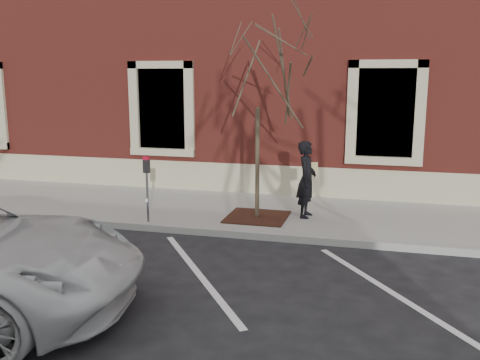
# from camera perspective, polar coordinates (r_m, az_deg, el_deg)

# --- Properties ---
(ground) EXTENTS (120.00, 120.00, 0.00)m
(ground) POSITION_cam_1_polar(r_m,az_deg,el_deg) (11.29, -0.78, -6.06)
(ground) COLOR #28282B
(ground) RESTS_ON ground
(sidewalk_near) EXTENTS (40.00, 3.50, 0.15)m
(sidewalk_near) POSITION_cam_1_polar(r_m,az_deg,el_deg) (12.90, 1.30, -3.49)
(sidewalk_near) COLOR gray
(sidewalk_near) RESTS_ON ground
(curb_near) EXTENTS (40.00, 0.12, 0.15)m
(curb_near) POSITION_cam_1_polar(r_m,az_deg,el_deg) (11.22, -0.85, -5.77)
(curb_near) COLOR #9E9E99
(curb_near) RESTS_ON ground
(parking_stripes) EXTENTS (28.00, 4.40, 0.01)m
(parking_stripes) POSITION_cam_1_polar(r_m,az_deg,el_deg) (9.31, -4.44, -9.95)
(parking_stripes) COLOR silver
(parking_stripes) RESTS_ON ground
(building_civic) EXTENTS (40.00, 8.62, 8.00)m
(building_civic) POSITION_cam_1_polar(r_m,az_deg,el_deg) (18.36, 5.82, 13.21)
(building_civic) COLOR maroon
(building_civic) RESTS_ON ground
(man) EXTENTS (0.46, 0.67, 1.74)m
(man) POSITION_cam_1_polar(r_m,az_deg,el_deg) (12.15, 7.11, 0.07)
(man) COLOR black
(man) RESTS_ON sidewalk_near
(parking_meter) EXTENTS (0.13, 0.10, 1.46)m
(parking_meter) POSITION_cam_1_polar(r_m,az_deg,el_deg) (11.78, -9.91, 0.33)
(parking_meter) COLOR #595B60
(parking_meter) RESTS_ON sidewalk_near
(tree_grate) EXTENTS (1.34, 1.34, 0.03)m
(tree_grate) POSITION_cam_1_polar(r_m,az_deg,el_deg) (12.18, 1.83, -3.95)
(tree_grate) COLOR #3B1D13
(tree_grate) RESTS_ON sidewalk_near
(sapling) EXTENTS (2.71, 2.71, 4.52)m
(sapling) POSITION_cam_1_polar(r_m,az_deg,el_deg) (11.74, 1.93, 11.03)
(sapling) COLOR #483C2C
(sapling) RESTS_ON sidewalk_near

